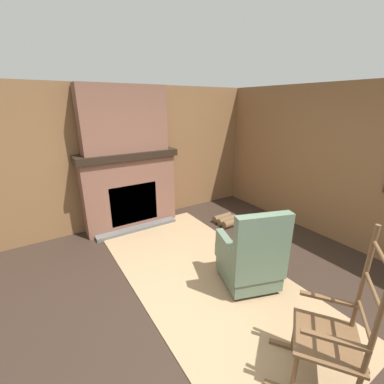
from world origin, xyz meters
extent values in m
plane|color=#2D2119|center=(0.00, 0.00, 0.00)|extent=(14.00, 14.00, 0.00)
cube|color=brown|center=(-2.60, 0.00, 1.21)|extent=(0.06, 5.75, 2.43)
cube|color=brown|center=(0.00, 2.60, 1.21)|extent=(5.75, 0.06, 2.43)
cube|color=brown|center=(-2.39, 0.00, 0.62)|extent=(0.37, 1.59, 1.24)
cube|color=black|center=(-2.24, 0.00, 0.47)|extent=(0.08, 0.83, 0.70)
cube|color=#565451|center=(-2.12, 0.00, 0.03)|extent=(0.16, 1.43, 0.06)
cube|color=black|center=(-2.39, 0.00, 1.30)|extent=(0.47, 1.69, 0.11)
cube|color=brown|center=(-2.39, 0.00, 1.88)|extent=(0.33, 1.40, 1.05)
cube|color=#997A56|center=(-0.46, 0.25, 0.01)|extent=(3.67, 1.74, 0.01)
cube|color=#516651|center=(-0.07, 0.63, 0.18)|extent=(0.80, 0.77, 0.24)
cube|color=#516651|center=(-0.07, 0.63, 0.33)|extent=(0.84, 0.81, 0.18)
cube|color=#516651|center=(0.20, 0.54, 0.73)|extent=(0.32, 0.63, 0.62)
cube|color=#516651|center=(-0.17, 0.38, 0.52)|extent=(0.60, 0.28, 0.20)
cube|color=#516651|center=(0.00, 0.89, 0.52)|extent=(0.60, 0.28, 0.20)
cylinder|color=#332319|center=(-0.40, 0.48, 0.03)|extent=(0.06, 0.06, 0.06)
cylinder|color=#332319|center=(-0.24, 0.96, 0.03)|extent=(0.06, 0.06, 0.06)
cylinder|color=#332319|center=(0.11, 0.31, 0.03)|extent=(0.06, 0.06, 0.06)
cylinder|color=#332319|center=(0.27, 0.78, 0.03)|extent=(0.06, 0.06, 0.06)
cube|color=brown|center=(1.01, 0.43, 0.02)|extent=(0.67, 0.50, 0.04)
cylinder|color=brown|center=(1.08, -0.01, 0.23)|extent=(0.05, 0.05, 0.38)
cylinder|color=brown|center=(0.85, 0.32, 0.23)|extent=(0.05, 0.05, 0.38)
cylinder|color=brown|center=(1.17, 0.55, 0.23)|extent=(0.05, 0.05, 0.38)
cube|color=brown|center=(1.13, 0.27, 0.43)|extent=(0.66, 0.66, 0.02)
cylinder|color=brown|center=(1.41, 0.22, 0.88)|extent=(0.05, 0.05, 0.92)
cylinder|color=brown|center=(1.17, 0.55, 0.88)|extent=(0.05, 0.05, 0.92)
cylinder|color=brown|center=(1.29, 0.39, 0.69)|extent=(0.25, 0.33, 0.03)
cylinder|color=brown|center=(1.29, 0.39, 0.95)|extent=(0.25, 0.33, 0.03)
cylinder|color=brown|center=(1.29, 0.39, 1.21)|extent=(0.25, 0.33, 0.03)
cube|color=brown|center=(1.24, 0.11, 0.64)|extent=(0.37, 0.28, 0.02)
cube|color=brown|center=(1.01, 0.43, 0.64)|extent=(0.37, 0.28, 0.02)
cylinder|color=brown|center=(-1.62, 1.49, 0.07)|extent=(0.14, 0.38, 0.13)
cylinder|color=brown|center=(-1.48, 1.50, 0.07)|extent=(0.14, 0.38, 0.13)
cylinder|color=brown|center=(-1.35, 1.50, 0.07)|extent=(0.14, 0.38, 0.13)
ellipsoid|color=#47708E|center=(-2.42, -0.54, 1.41)|extent=(0.12, 0.12, 0.11)
cylinder|color=white|center=(-2.42, -0.54, 1.57)|extent=(0.07, 0.07, 0.21)
cube|color=black|center=(-2.42, 0.65, 1.41)|extent=(0.15, 0.22, 0.12)
cube|color=silver|center=(-2.34, 0.65, 1.42)|extent=(0.01, 0.04, 0.02)
cylinder|color=#336093|center=(-2.44, -0.09, 1.50)|extent=(0.08, 0.30, 0.30)
camera|label=1|loc=(1.82, -1.38, 2.13)|focal=24.00mm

